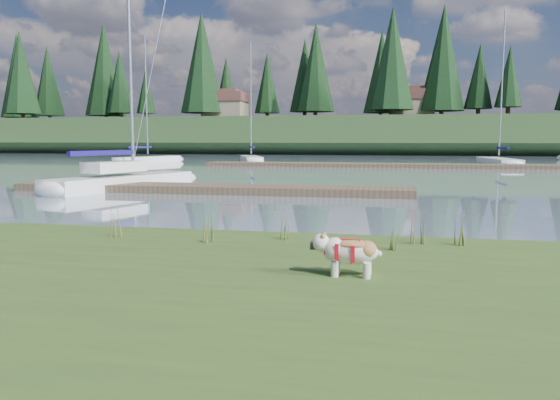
# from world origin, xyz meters

# --- Properties ---
(ground) EXTENTS (200.00, 200.00, 0.00)m
(ground) POSITION_xyz_m (0.00, 30.00, 0.00)
(ground) COLOR #8195AB
(ground) RESTS_ON ground
(bank) EXTENTS (60.00, 9.00, 0.35)m
(bank) POSITION_xyz_m (0.00, -6.00, 0.17)
(bank) COLOR #344C1D
(bank) RESTS_ON ground
(ridge) EXTENTS (200.00, 20.00, 5.00)m
(ridge) POSITION_xyz_m (0.00, 73.00, 2.50)
(ridge) COLOR #20351A
(ridge) RESTS_ON ground
(bulldog) EXTENTS (0.89, 0.40, 0.54)m
(bulldog) POSITION_xyz_m (2.58, -4.61, 0.68)
(bulldog) COLOR silver
(bulldog) RESTS_ON bank
(sailboat_main) EXTENTS (4.09, 8.37, 11.96)m
(sailboat_main) POSITION_xyz_m (-7.99, 10.50, 0.42)
(sailboat_main) COLOR white
(sailboat_main) RESTS_ON ground
(dock_near) EXTENTS (16.00, 2.00, 0.30)m
(dock_near) POSITION_xyz_m (-4.00, 9.00, 0.15)
(dock_near) COLOR #4C3D2C
(dock_near) RESTS_ON ground
(dock_far) EXTENTS (26.00, 2.20, 0.30)m
(dock_far) POSITION_xyz_m (2.00, 30.00, 0.15)
(dock_far) COLOR #4C3D2C
(dock_far) RESTS_ON ground
(sailboat_bg_0) EXTENTS (4.14, 7.71, 11.17)m
(sailboat_bg_0) POSITION_xyz_m (-17.76, 34.13, 0.32)
(sailboat_bg_0) COLOR white
(sailboat_bg_0) RESTS_ON ground
(sailboat_bg_1) EXTENTS (3.89, 7.24, 10.84)m
(sailboat_bg_1) POSITION_xyz_m (-9.54, 37.05, 0.33)
(sailboat_bg_1) COLOR white
(sailboat_bg_1) RESTS_ON ground
(sailboat_bg_3) EXTENTS (2.44, 8.66, 12.49)m
(sailboat_bg_3) POSITION_xyz_m (11.60, 36.03, 0.32)
(sailboat_bg_3) COLOR white
(sailboat_bg_3) RESTS_ON ground
(weed_0) EXTENTS (0.17, 0.14, 0.63)m
(weed_0) POSITION_xyz_m (0.02, -2.78, 0.61)
(weed_0) COLOR #475B23
(weed_0) RESTS_ON bank
(weed_1) EXTENTS (0.17, 0.14, 0.55)m
(weed_1) POSITION_xyz_m (1.28, -2.26, 0.58)
(weed_1) COLOR #475B23
(weed_1) RESTS_ON bank
(weed_2) EXTENTS (0.17, 0.14, 0.74)m
(weed_2) POSITION_xyz_m (3.55, -2.21, 0.66)
(weed_2) COLOR #475B23
(weed_2) RESTS_ON bank
(weed_3) EXTENTS (0.17, 0.14, 0.64)m
(weed_3) POSITION_xyz_m (-1.79, -2.69, 0.62)
(weed_3) COLOR #475B23
(weed_3) RESTS_ON bank
(weed_4) EXTENTS (0.17, 0.14, 0.36)m
(weed_4) POSITION_xyz_m (3.17, -2.84, 0.50)
(weed_4) COLOR #475B23
(weed_4) RESTS_ON bank
(weed_5) EXTENTS (0.17, 0.14, 0.62)m
(weed_5) POSITION_xyz_m (4.18, -2.24, 0.61)
(weed_5) COLOR #475B23
(weed_5) RESTS_ON bank
(mud_lip) EXTENTS (60.00, 0.50, 0.14)m
(mud_lip) POSITION_xyz_m (0.00, -1.60, 0.07)
(mud_lip) COLOR #33281C
(mud_lip) RESTS_ON ground
(conifer_0) EXTENTS (5.72, 5.72, 14.15)m
(conifer_0) POSITION_xyz_m (-55.00, 67.00, 12.64)
(conifer_0) COLOR #382619
(conifer_0) RESTS_ON ridge
(conifer_1) EXTENTS (4.40, 4.40, 11.30)m
(conifer_1) POSITION_xyz_m (-40.00, 71.00, 11.28)
(conifer_1) COLOR #382619
(conifer_1) RESTS_ON ridge
(conifer_2) EXTENTS (6.60, 6.60, 16.05)m
(conifer_2) POSITION_xyz_m (-25.00, 68.00, 13.54)
(conifer_2) COLOR #382619
(conifer_2) RESTS_ON ridge
(conifer_3) EXTENTS (4.84, 4.84, 12.25)m
(conifer_3) POSITION_xyz_m (-10.00, 72.00, 11.74)
(conifer_3) COLOR #382619
(conifer_3) RESTS_ON ridge
(conifer_4) EXTENTS (6.16, 6.16, 15.10)m
(conifer_4) POSITION_xyz_m (3.00, 66.00, 13.09)
(conifer_4) COLOR #382619
(conifer_4) RESTS_ON ridge
(conifer_5) EXTENTS (3.96, 3.96, 10.35)m
(conifer_5) POSITION_xyz_m (15.00, 70.00, 10.83)
(conifer_5) COLOR #382619
(conifer_5) RESTS_ON ridge
(house_0) EXTENTS (6.30, 5.30, 4.65)m
(house_0) POSITION_xyz_m (-22.00, 70.00, 7.31)
(house_0) COLOR gray
(house_0) RESTS_ON ridge
(house_1) EXTENTS (6.30, 5.30, 4.65)m
(house_1) POSITION_xyz_m (6.00, 71.00, 7.31)
(house_1) COLOR gray
(house_1) RESTS_ON ridge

